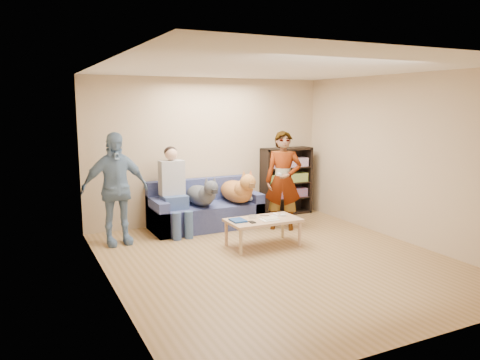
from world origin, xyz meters
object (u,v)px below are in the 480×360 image
notebook_blue (238,220)px  bookshelf (286,180)px  coffee_table (263,222)px  person_standing_right (283,181)px  person_seated (174,187)px  sofa (205,211)px  person_standing_left (115,189)px  camera_silver (252,217)px  dog_tan (238,190)px  dog_gray (202,194)px

notebook_blue → bookshelf: (1.82, 1.61, 0.25)m
notebook_blue → coffee_table: bearing=-7.1°
person_standing_right → person_seated: person_standing_right is taller
person_standing_right → notebook_blue: person_standing_right is taller
sofa → person_seated: 0.78m
person_standing_left → camera_silver: 2.13m
person_seated → coffee_table: size_ratio=1.34×
camera_silver → sofa: (-0.26, 1.30, -0.16)m
bookshelf → person_standing_right: bearing=-124.0°
sofa → coffee_table: size_ratio=1.73×
person_standing_right → person_standing_left: bearing=-153.8°
camera_silver → dog_tan: size_ratio=0.09×
person_standing_left → person_seated: bearing=7.5°
notebook_blue → dog_gray: (-0.10, 1.19, 0.19)m
person_seated → bookshelf: bearing=8.6°
person_standing_left → dog_gray: size_ratio=1.40×
person_standing_right → person_standing_left: (-2.76, 0.37, 0.02)m
coffee_table → dog_tan: bearing=82.2°
notebook_blue → camera_silver: (0.28, 0.07, 0.01)m
sofa → coffee_table: bearing=-75.0°
dog_tan → dog_gray: bearing=176.3°
sofa → dog_gray: 0.41m
sofa → person_seated: size_ratio=1.29×
notebook_blue → dog_gray: size_ratio=0.21×
person_seated → coffee_table: person_seated is taller
bookshelf → sofa: bearing=-172.6°
notebook_blue → person_standing_right: bearing=29.3°
notebook_blue → dog_tan: (0.56, 1.14, 0.22)m
coffee_table → bookshelf: 2.20m
coffee_table → camera_silver: bearing=135.0°
dog_tan → bookshelf: bookshelf is taller
coffee_table → bookshelf: bearing=49.4°
notebook_blue → coffee_table: (0.40, -0.05, -0.06)m
camera_silver → person_seated: size_ratio=0.07×
person_standing_left → dog_tan: person_standing_left is taller
person_standing_left → notebook_blue: person_standing_left is taller
bookshelf → notebook_blue: bearing=-138.5°
person_seated → coffee_table: bearing=-53.0°
dog_tan → bookshelf: size_ratio=0.91×
sofa → bookshelf: size_ratio=1.46×
camera_silver → dog_tan: (0.28, 1.07, 0.20)m
person_standing_right → person_seated: (-1.76, 0.58, -0.07)m
person_standing_right → bookshelf: bearing=89.9°
person_seated → dog_gray: 0.51m
sofa → dog_tan: dog_tan is taller
sofa → person_standing_right: bearing=-31.4°
dog_tan → coffee_table: dog_tan is taller
person_standing_right → person_seated: size_ratio=1.15×
camera_silver → coffee_table: camera_silver is taller
person_standing_left → notebook_blue: bearing=-37.8°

